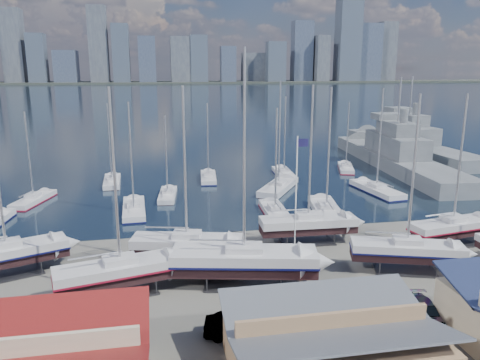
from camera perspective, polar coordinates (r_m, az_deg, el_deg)
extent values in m
plane|color=#605E59|center=(44.42, 3.42, -10.48)|extent=(1400.00, 1400.00, 0.00)
cube|color=#182837|center=(350.01, -8.92, 10.28)|extent=(1400.00, 600.00, 0.40)
cube|color=#2D332D|center=(609.71, -9.68, 11.64)|extent=(1400.00, 80.00, 2.20)
cube|color=#595E66|center=(629.74, -25.88, 14.50)|extent=(22.49, 24.47, 83.83)
cube|color=#3D4756|center=(616.15, -23.47, 13.48)|extent=(19.55, 21.83, 55.97)
cube|color=#475166|center=(616.37, -20.41, 12.86)|extent=(26.03, 30.49, 37.14)
cube|color=#595E66|center=(600.12, -16.88, 15.54)|extent=(21.60, 16.58, 87.63)
cube|color=#3D4756|center=(599.10, -14.28, 14.74)|extent=(19.42, 28.42, 67.60)
cube|color=#475166|center=(601.11, -11.25, 14.24)|extent=(20.24, 23.80, 54.09)
cube|color=#595E66|center=(598.90, -7.22, 14.38)|extent=(24.62, 19.72, 54.00)
cube|color=#3D4756|center=(598.85, -5.06, 14.53)|extent=(20.75, 17.93, 55.97)
cube|color=#475166|center=(601.68, -1.47, 13.95)|extent=(18.36, 16.25, 43.03)
cube|color=#595E66|center=(626.84, 1.61, 13.59)|extent=(28.49, 22.03, 35.69)
cube|color=#3D4756|center=(615.45, 4.37, 14.19)|extent=(23.34, 17.87, 49.11)
cube|color=#475166|center=(640.98, 7.56, 15.28)|extent=(25.35, 19.79, 75.95)
cube|color=#595E66|center=(642.11, 9.77, 14.39)|extent=(17.00, 27.45, 57.67)
cube|color=#3D4756|center=(656.52, 13.04, 16.33)|extent=(29.28, 24.05, 106.04)
cube|color=#475166|center=(677.48, 15.21, 14.77)|extent=(30.82, 28.37, 74.41)
cube|color=#595E66|center=(692.35, 17.46, 14.72)|extent=(21.74, 17.03, 77.48)
cube|color=maroon|center=(28.53, -26.72, -17.94)|extent=(14.70, 9.45, 1.41)
cube|color=#8C6B4C|center=(30.27, 11.13, -19.84)|extent=(12.00, 8.00, 3.00)
cube|color=#51555C|center=(29.22, 11.32, -16.49)|extent=(12.60, 8.40, 1.27)
cube|color=#2D2D33|center=(47.13, -26.29, -10.37)|extent=(6.12, 4.49, 0.16)
cube|color=black|center=(46.57, -26.49, -8.65)|extent=(10.27, 6.12, 0.81)
cube|color=#B3B2B7|center=(46.29, -26.59, -7.72)|extent=(10.43, 6.51, 0.81)
cube|color=#0C0F40|center=(46.42, -26.54, -8.15)|extent=(10.54, 6.57, 0.16)
cube|color=#B3B2B7|center=(46.08, -26.68, -6.95)|extent=(2.99, 2.54, 0.50)
cube|color=#2D2D33|center=(40.41, -14.18, -13.31)|extent=(6.11, 3.90, 0.16)
cube|color=black|center=(39.75, -14.31, -11.34)|extent=(10.56, 4.89, 0.82)
cube|color=#B3B2B7|center=(39.42, -14.38, -10.25)|extent=(10.66, 5.31, 0.82)
cube|color=maroon|center=(39.57, -14.35, -10.75)|extent=(10.77, 5.37, 0.16)
cube|color=#B3B2B7|center=(39.17, -14.43, -9.37)|extent=(2.91, 2.30, 0.50)
cylinder|color=#B2B2B7|center=(37.15, -15.03, 0.20)|extent=(0.22, 0.22, 13.87)
cube|color=#2D2D33|center=(44.80, -6.40, -10.22)|extent=(6.04, 3.79, 0.16)
cube|color=black|center=(44.21, -6.46, -8.41)|extent=(10.47, 4.71, 0.81)
cube|color=#B3B2B7|center=(43.92, -6.48, -7.42)|extent=(10.57, 5.13, 0.81)
cube|color=#B3B2B7|center=(43.69, -6.51, -6.61)|extent=(2.87, 2.25, 0.50)
cylinder|color=#B2B2B7|center=(41.90, -6.74, 1.93)|extent=(0.22, 0.22, 13.75)
cube|color=#2D2D33|center=(40.81, 0.50, -12.60)|extent=(7.19, 4.38, 0.16)
cube|color=black|center=(40.13, 0.50, -10.53)|extent=(12.53, 5.33, 0.98)
cube|color=#B3B2B7|center=(39.74, 0.51, -9.25)|extent=(12.63, 5.83, 0.98)
cube|color=#0C0F40|center=(39.92, 0.51, -9.84)|extent=(12.76, 5.89, 0.20)
cube|color=#B3B2B7|center=(39.46, 0.51, -8.26)|extent=(3.40, 2.63, 0.50)
cylinder|color=#B2B2B7|center=(37.26, 0.54, 3.22)|extent=(0.22, 0.22, 16.46)
cube|color=#2D2D33|center=(50.48, 8.24, -7.50)|extent=(5.63, 2.70, 0.16)
cube|color=black|center=(49.96, 8.30, -5.86)|extent=(10.18, 2.69, 0.81)
cube|color=#B3B2B7|center=(49.70, 8.33, -4.98)|extent=(10.19, 3.11, 0.81)
cube|color=#B3B2B7|center=(49.50, 8.35, -4.26)|extent=(2.57, 1.77, 0.50)
cylinder|color=#B2B2B7|center=(47.93, 8.62, 3.25)|extent=(0.22, 0.22, 13.65)
cube|color=#2D2D33|center=(45.82, 19.46, -10.39)|extent=(5.87, 3.97, 0.16)
cube|color=black|center=(45.26, 19.61, -8.63)|extent=(10.02, 5.17, 0.78)
cube|color=#B3B2B7|center=(44.98, 19.69, -7.71)|extent=(10.15, 5.56, 0.78)
cube|color=#0C0F40|center=(45.10, 19.65, -8.13)|extent=(10.25, 5.61, 0.16)
cube|color=#B3B2B7|center=(44.76, 19.75, -6.94)|extent=(2.83, 2.30, 0.50)
cylinder|color=#B2B2B7|center=(43.06, 20.41, 1.02)|extent=(0.22, 0.22, 13.20)
cube|color=#2D2D33|center=(53.86, 24.31, -7.24)|extent=(5.62, 3.30, 0.16)
cube|color=black|center=(53.38, 24.46, -5.72)|extent=(9.84, 3.93, 0.77)
cube|color=#B3B2B7|center=(53.15, 24.54, -4.94)|extent=(9.91, 4.32, 0.77)
cube|color=maroon|center=(53.25, 24.51, -5.30)|extent=(10.01, 4.37, 0.15)
cube|color=#B3B2B7|center=(52.97, 24.61, -4.29)|extent=(2.64, 2.01, 0.50)
cylinder|color=#B2B2B7|center=(51.55, 25.28, 2.32)|extent=(0.22, 0.22, 12.94)
cube|color=black|center=(70.49, -23.81, -2.73)|extent=(4.39, 8.90, 0.69)
cube|color=#B3B2B7|center=(70.31, -23.86, -2.18)|extent=(4.74, 9.00, 0.69)
cube|color=maroon|center=(70.39, -23.84, -2.43)|extent=(4.79, 9.09, 0.14)
cube|color=#B3B2B7|center=(70.17, -23.91, -1.71)|extent=(2.00, 2.49, 0.50)
cylinder|color=#B2B2B7|center=(69.03, -24.34, 2.78)|extent=(0.22, 0.22, 11.70)
cube|color=black|center=(77.48, -15.29, -0.67)|extent=(2.55, 8.99, 0.71)
cube|color=#B3B2B7|center=(77.31, -15.33, -0.16)|extent=(2.92, 9.00, 0.71)
cube|color=#B3B2B7|center=(77.18, -15.35, 0.28)|extent=(1.60, 2.29, 0.50)
cylinder|color=#B2B2B7|center=(76.13, -15.62, 4.50)|extent=(0.22, 0.22, 12.01)
cube|color=black|center=(61.69, -12.76, -4.13)|extent=(2.69, 9.82, 0.78)
cube|color=#B3B2B7|center=(61.46, -12.79, -3.43)|extent=(3.10, 9.84, 0.78)
cube|color=#0C0F40|center=(61.56, -12.78, -3.75)|extent=(3.13, 9.94, 0.16)
cube|color=#B3B2B7|center=(61.28, -12.82, -2.86)|extent=(1.73, 2.50, 0.50)
cylinder|color=#B2B2B7|center=(59.86, -13.14, 2.96)|extent=(0.22, 0.22, 13.15)
cube|color=black|center=(67.67, -8.79, -2.34)|extent=(2.74, 8.29, 0.65)
cube|color=#B3B2B7|center=(67.50, -8.81, -1.81)|extent=(3.08, 8.33, 0.65)
cube|color=#B3B2B7|center=(67.35, -8.83, -1.34)|extent=(1.56, 2.16, 0.50)
cylinder|color=#B2B2B7|center=(66.23, -8.99, 3.06)|extent=(0.22, 0.22, 10.99)
cube|color=black|center=(77.70, -3.87, -0.17)|extent=(2.89, 8.89, 0.70)
cube|color=#B3B2B7|center=(77.54, -3.88, 0.33)|extent=(3.26, 8.93, 0.70)
cube|color=#0C0F40|center=(77.61, -3.87, 0.10)|extent=(3.29, 9.02, 0.14)
cube|color=#B3B2B7|center=(77.40, -3.88, 0.76)|extent=(1.67, 2.31, 0.50)
cylinder|color=#B2B2B7|center=(76.37, -3.95, 4.90)|extent=(0.22, 0.22, 11.79)
cube|color=black|center=(59.19, 4.29, -4.56)|extent=(2.61, 9.39, 0.74)
cube|color=#B3B2B7|center=(58.96, 4.31, -3.87)|extent=(3.00, 9.41, 0.74)
cube|color=maroon|center=(59.07, 4.30, -4.19)|extent=(3.03, 9.50, 0.15)
cube|color=#B3B2B7|center=(58.78, 4.32, -3.29)|extent=(1.66, 2.39, 0.50)
cylinder|color=#B2B2B7|center=(57.35, 4.42, 2.49)|extent=(0.22, 0.22, 12.56)
cube|color=black|center=(71.16, 4.70, -1.53)|extent=(8.27, 10.98, 0.90)
cube|color=#B3B2B7|center=(70.93, 4.72, -0.82)|extent=(8.67, 11.24, 0.90)
cube|color=#B3B2B7|center=(70.76, 4.73, -0.27)|extent=(3.11, 3.40, 0.50)
cylinder|color=#B2B2B7|center=(69.40, 4.84, 5.65)|extent=(0.22, 0.22, 15.23)
cube|color=black|center=(80.51, 5.37, 0.27)|extent=(2.90, 9.52, 0.75)
cube|color=#B3B2B7|center=(80.35, 5.38, 0.79)|extent=(3.29, 9.55, 0.75)
cube|color=#0C0F40|center=(80.42, 5.37, 0.55)|extent=(3.33, 9.64, 0.15)
cube|color=#B3B2B7|center=(80.21, 5.39, 1.22)|extent=(1.74, 2.45, 0.50)
cylinder|color=#B2B2B7|center=(79.16, 5.49, 5.53)|extent=(0.22, 0.22, 12.66)
cube|color=black|center=(60.45, 10.43, -4.42)|extent=(4.52, 11.29, 0.88)
cube|color=#B3B2B7|center=(60.19, 10.47, -3.62)|extent=(4.98, 11.37, 0.88)
cube|color=#B3B2B7|center=(60.00, 10.49, -2.99)|extent=(2.30, 3.03, 0.50)
cylinder|color=#B2B2B7|center=(58.41, 10.79, 3.78)|extent=(0.22, 0.22, 14.85)
cube|color=black|center=(72.46, 16.26, -1.74)|extent=(3.80, 10.85, 0.85)
cube|color=#B3B2B7|center=(72.25, 16.30, -1.09)|extent=(4.25, 10.90, 0.85)
cube|color=#0C0F40|center=(72.35, 16.28, -1.39)|extent=(4.29, 11.01, 0.17)
cube|color=#B3B2B7|center=(72.09, 16.34, -0.57)|extent=(2.09, 2.85, 0.50)
cylinder|color=#B2B2B7|center=(70.81, 16.70, 4.87)|extent=(0.22, 0.22, 14.34)
cube|color=black|center=(87.18, 12.75, 1.03)|extent=(4.63, 8.71, 0.68)
cube|color=#B3B2B7|center=(87.04, 12.77, 1.46)|extent=(4.97, 8.83, 0.68)
cube|color=maroon|center=(87.10, 12.76, 1.26)|extent=(5.02, 8.91, 0.14)
cube|color=#B3B2B7|center=(86.92, 12.79, 1.84)|extent=(2.03, 2.47, 0.50)
cylinder|color=#B2B2B7|center=(86.02, 12.98, 5.43)|extent=(0.22, 0.22, 11.49)
cube|color=slate|center=(92.17, 18.32, 1.77)|extent=(10.94, 46.53, 4.15)
cube|color=slate|center=(91.51, 18.50, 4.15)|extent=(7.14, 16.54, 3.60)
cube|color=slate|center=(91.11, 18.64, 6.01)|extent=(5.13, 9.54, 2.40)
cube|color=slate|center=(95.12, 17.57, 7.40)|extent=(5.51, 5.00, 1.20)
cylinder|color=#B2B2B7|center=(90.65, 18.88, 9.27)|extent=(0.30, 0.30, 8.00)
cube|color=slate|center=(109.43, 19.65, 3.41)|extent=(9.15, 44.81, 4.01)
cube|color=slate|center=(108.89, 19.80, 5.38)|extent=(6.41, 15.83, 3.60)
cube|color=slate|center=(108.55, 19.93, 6.95)|extent=(4.68, 9.09, 2.40)
cube|color=slate|center=(112.15, 18.77, 8.09)|extent=(5.19, 4.68, 1.20)
cylinder|color=#B2B2B7|center=(108.16, 20.15, 9.68)|extent=(0.30, 0.30, 8.00)
imported|color=gray|center=(33.51, -19.39, -18.42)|extent=(2.21, 4.39, 1.44)
imported|color=gray|center=(33.51, 0.03, -17.40)|extent=(5.19, 2.71, 1.63)
imported|color=gray|center=(37.32, 8.04, -14.37)|extent=(3.63, 5.20, 1.32)
imported|color=gray|center=(37.90, 21.69, -14.74)|extent=(2.78, 5.07, 1.39)
cylinder|color=white|center=(43.39, 6.82, -2.62)|extent=(0.12, 0.12, 12.13)
cube|color=#181544|center=(42.38, 7.67, 4.53)|extent=(1.01, 0.05, 0.71)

